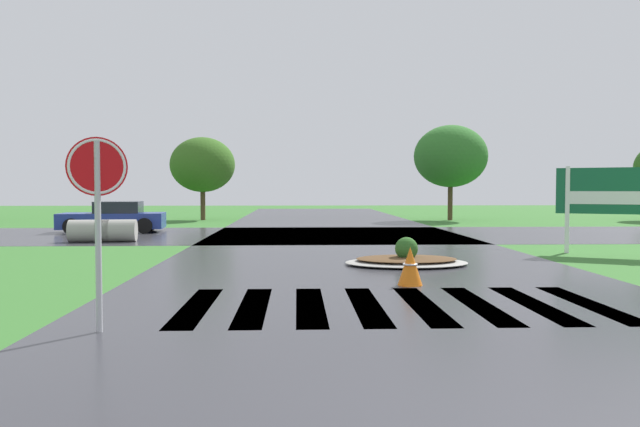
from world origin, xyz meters
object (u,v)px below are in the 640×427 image
object	(u,v)px
stop_sign	(97,188)
estate_billboard	(610,195)
median_island	(406,259)
drainage_pipe_stack	(103,231)
traffic_cone	(410,266)
car_dark_suv	(114,218)

from	to	relation	value
stop_sign	estate_billboard	xyz separation A→B (m)	(11.36, 8.77, -0.21)
estate_billboard	median_island	distance (m)	6.65
estate_billboard	median_island	bearing A→B (deg)	44.46
drainage_pipe_stack	traffic_cone	world-z (taller)	drainage_pipe_stack
stop_sign	car_dark_suv	xyz separation A→B (m)	(-5.17, 17.98, -1.28)
median_island	stop_sign	bearing A→B (deg)	-127.96
stop_sign	drainage_pipe_stack	distance (m)	14.06
median_island	car_dark_suv	bearing A→B (deg)	132.70
stop_sign	estate_billboard	distance (m)	14.36
stop_sign	estate_billboard	size ratio (longest dim) A/B	0.97
traffic_cone	estate_billboard	bearing A→B (deg)	37.86
drainage_pipe_stack	stop_sign	bearing A→B (deg)	-72.68
median_island	estate_billboard	bearing A→B (deg)	18.60
median_island	drainage_pipe_stack	world-z (taller)	drainage_pipe_stack
median_island	car_dark_suv	xyz separation A→B (m)	(-10.40, 11.27, 0.47)
traffic_cone	stop_sign	bearing A→B (deg)	-142.60
median_island	car_dark_suv	distance (m)	15.34
car_dark_suv	drainage_pipe_stack	size ratio (longest dim) A/B	1.91
median_island	drainage_pipe_stack	xyz separation A→B (m)	(-9.40, 6.64, 0.26)
estate_billboard	median_island	world-z (taller)	estate_billboard
car_dark_suv	traffic_cone	xyz separation A→B (m)	(9.91, -14.35, -0.24)
car_dark_suv	estate_billboard	bearing A→B (deg)	145.25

